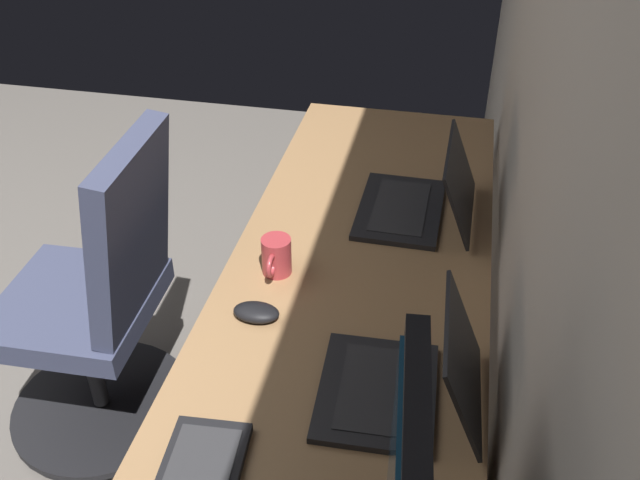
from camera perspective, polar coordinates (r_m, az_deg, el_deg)
wall_back at (r=1.28m, az=20.49°, el=11.81°), size 4.46×0.10×2.60m
desk at (r=1.59m, az=1.79°, el=-8.68°), size 2.22×0.64×0.73m
laptop_leftmost at (r=1.88m, az=8.45°, el=3.37°), size 0.34×0.31×0.21m
laptop_left at (r=1.37m, az=7.39°, el=-11.26°), size 0.29×0.32×0.22m
mouse_main at (r=1.55m, az=-5.23°, el=-5.89°), size 0.06×0.10×0.03m
coffee_mug at (r=1.66m, az=-3.60°, el=-1.34°), size 0.11×0.07×0.09m
office_chair at (r=2.09m, az=-17.43°, el=-5.45°), size 0.56×0.56×0.97m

